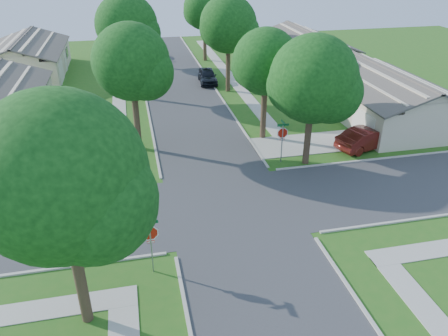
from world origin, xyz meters
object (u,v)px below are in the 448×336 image
tree_w_mid (127,28)px  tree_sw_corner (63,184)px  tree_e_far (205,11)px  house_nw_far (27,61)px  tree_w_far (126,18)px  tree_ne_corner (314,83)px  car_driveway (367,138)px  stop_sign_ne (282,135)px  car_curb_east (207,76)px  stop_sign_sw (150,235)px  car_curb_west (152,52)px  tree_e_mid (229,27)px  house_ne_near (384,100)px  tree_e_near (266,65)px  house_ne_far (304,53)px  tree_w_near (132,65)px

tree_w_mid → tree_sw_corner: tree_w_mid is taller
tree_e_far → house_nw_far: bearing=-174.5°
tree_w_far → tree_ne_corner: bearing=-69.7°
tree_ne_corner → car_driveway: 7.15m
tree_w_far → tree_ne_corner: tree_ne_corner is taller
stop_sign_ne → tree_e_far: bearing=89.9°
car_driveway → car_curb_east: car_driveway is taller
stop_sign_ne → tree_e_far: tree_e_far is taller
tree_sw_corner → car_driveway: tree_sw_corner is taller
tree_w_far → stop_sign_sw: bearing=-90.1°
tree_w_far → car_curb_west: (2.91, 3.54, -4.87)m
tree_e_mid → house_ne_near: tree_e_mid is taller
tree_e_mid → tree_ne_corner: (1.60, -16.80, -0.66)m
house_ne_near → tree_w_mid: bearing=154.1°
tree_w_mid → car_curb_west: tree_w_mid is taller
tree_e_mid → tree_sw_corner: tree_sw_corner is taller
stop_sign_ne → car_curb_east: bearing=94.4°
house_ne_near → car_driveway: house_ne_near is taller
tree_e_near → house_ne_far: (11.24, 19.99, -4.13)m
tree_w_mid → house_nw_far: size_ratio=0.70×
tree_e_near → tree_e_mid: bearing=90.0°
stop_sign_sw → house_ne_far: 39.55m
tree_e_far → house_ne_near: tree_e_far is taller
tree_w_near → tree_w_mid: 12.01m
tree_e_far → tree_w_near: 26.71m
car_curb_west → stop_sign_sw: bearing=92.9°
car_curb_east → car_curb_west: (-4.94, 13.29, -0.13)m
car_driveway → car_curb_east: size_ratio=1.08×
car_driveway → car_curb_west: 34.67m
car_curb_west → tree_w_far: bearing=57.4°
house_nw_far → car_driveway: size_ratio=2.82×
stop_sign_ne → tree_w_mid: 19.31m
tree_e_mid → tree_sw_corner: (-12.19, -28.00, 0.01)m
tree_w_far → house_ne_near: bearing=-48.1°
tree_e_mid → stop_sign_sw: bearing=-110.2°
stop_sign_ne → tree_w_near: tree_w_near is taller
tree_ne_corner → house_ne_far: tree_ne_corner is taller
tree_w_far → tree_ne_corner: size_ratio=0.93×
tree_e_mid → car_curb_east: tree_e_mid is taller
tree_w_far → car_curb_east: size_ratio=1.79×
stop_sign_ne → car_curb_west: (-6.44, 32.84, -1.40)m
tree_w_near → house_nw_far: bearing=116.3°
tree_w_far → stop_sign_ne: bearing=-72.3°
tree_sw_corner → house_ne_near: size_ratio=0.70×
tree_e_near → tree_w_far: tree_e_near is taller
stop_sign_sw → house_ne_near: bearing=37.2°
tree_e_mid → tree_sw_corner: size_ratio=0.96×
tree_e_far → house_ne_far: 13.09m
tree_sw_corner → stop_sign_ne: bearing=43.9°
house_nw_far → house_ne_near: bearing=-33.3°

